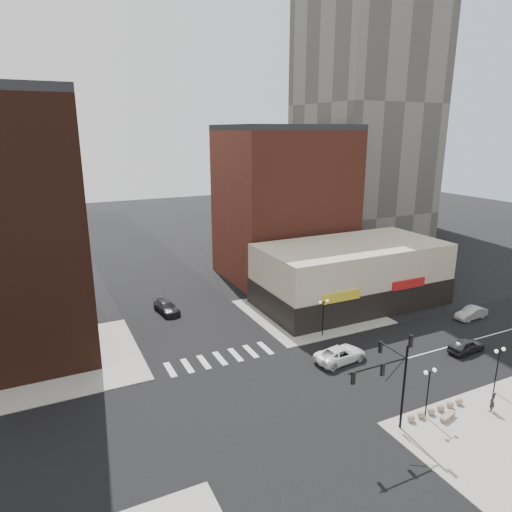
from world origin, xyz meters
TOP-DOWN VIEW (x-y plane):
  - ground at (0.00, 0.00)m, footprint 240.00×240.00m
  - road_ew at (0.00, 0.00)m, footprint 200.00×14.00m
  - road_ns at (0.00, 0.00)m, footprint 14.00×200.00m
  - sidewalk_nw at (-14.50, 14.50)m, footprint 15.00×15.00m
  - sidewalk_ne at (14.50, 14.50)m, footprint 15.00×15.00m
  - building_ne_midrise at (19.00, 29.50)m, footprint 18.00×15.00m
  - tower_far at (60.00, 56.00)m, footprint 18.00×18.00m
  - building_ne_row at (21.00, 15.00)m, footprint 24.20×12.20m
  - traffic_signal at (7.24, -7.83)m, footprint 5.59×3.09m
  - street_lamp_se_a at (11.00, -8.00)m, footprint 1.22×0.32m
  - street_lamp_se_b at (19.00, -8.00)m, footprint 1.22×0.32m
  - street_lamp_ne at (12.00, 8.00)m, footprint 1.22×0.32m
  - bollard_row at (12.13, -8.00)m, footprint 5.85×0.60m
  - white_suv at (10.39, 2.51)m, footprint 5.67×3.09m
  - dark_sedan_east at (23.16, -1.58)m, footprint 4.36×1.97m
  - silver_sedan at (30.91, 4.23)m, footprint 4.39×1.70m
  - dark_sedan_north at (-1.71, 22.18)m, footprint 2.67×5.18m
  - pedestrian at (16.32, -9.80)m, footprint 0.73×0.61m
  - stone_bench at (12.33, -9.00)m, footprint 1.78×0.92m

SIDE VIEW (x-z plane):
  - ground at x=0.00m, z-range 0.00..0.00m
  - road_ew at x=0.00m, z-range 0.00..0.02m
  - road_ns at x=0.00m, z-range 0.00..0.02m
  - sidewalk_nw at x=-14.50m, z-range 0.00..0.12m
  - sidewalk_ne at x=14.50m, z-range 0.00..0.12m
  - stone_bench at x=12.33m, z-range 0.13..0.53m
  - bollard_row at x=12.13m, z-range 0.12..0.72m
  - silver_sedan at x=30.91m, z-range 0.00..1.43m
  - dark_sedan_north at x=-1.71m, z-range 0.00..1.44m
  - dark_sedan_east at x=23.16m, z-range 0.00..1.45m
  - white_suv at x=10.39m, z-range 0.00..1.51m
  - pedestrian at x=16.32m, z-range 0.12..1.82m
  - street_lamp_se_a at x=11.00m, z-range 1.21..5.37m
  - street_lamp_se_b at x=19.00m, z-range 1.21..5.37m
  - street_lamp_ne at x=12.00m, z-range 1.21..5.37m
  - building_ne_row at x=21.00m, z-range -0.70..7.30m
  - traffic_signal at x=7.24m, z-range 1.07..8.85m
  - building_ne_midrise at x=19.00m, z-range 0.00..22.00m
  - tower_far at x=60.00m, z-range 0.00..82.00m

